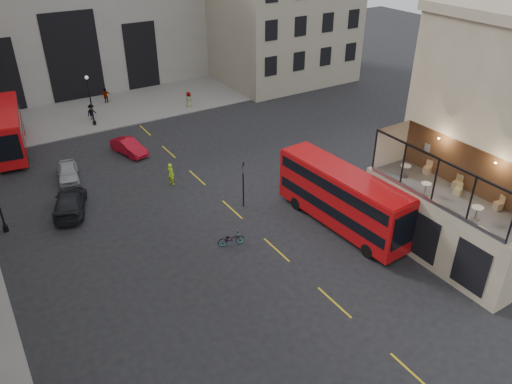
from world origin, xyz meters
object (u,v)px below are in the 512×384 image
cafe_table_near (477,211)px  bus_far (8,128)px  pedestrian_c (106,96)px  cafe_chair_d (427,170)px  bus_near (342,196)px  cafe_table_far (405,169)px  car_c (70,202)px  car_a (68,172)px  cafe_chair_c (458,191)px  cyclist (171,174)px  pedestrian_d (189,100)px  pedestrian_b (92,113)px  traffic_light_far (6,144)px  cafe_table_mid (426,187)px  bicycle (231,239)px  cafe_chair_a (498,205)px  street_lamp_b (91,104)px  cafe_chair_b (457,185)px  traffic_light_near (243,178)px

cafe_table_near → bus_far: bearing=119.8°
pedestrian_c → cafe_chair_d: size_ratio=2.02×
bus_near → cafe_table_far: (2.52, -2.99, 2.71)m
car_c → cafe_chair_d: cafe_chair_d is taller
car_a → cafe_chair_c: size_ratio=5.15×
car_a → cyclist: cyclist is taller
cyclist → pedestrian_d: (8.96, 15.54, -0.02)m
bus_far → car_c: 13.98m
bus_near → pedestrian_b: bus_near is taller
pedestrian_b → cafe_table_near: cafe_table_near is taller
traffic_light_far → car_a: bearing=-50.8°
pedestrian_b → cafe_chair_c: (12.81, -35.83, 3.94)m
cafe_table_near → cafe_chair_c: (1.47, 2.40, -0.30)m
cyclist → cafe_table_mid: bearing=-169.1°
car_a → cyclist: bearing=-25.3°
traffic_light_far → cyclist: (10.76, -9.83, -1.49)m
car_c → cyclist: size_ratio=2.81×
car_a → cafe_table_mid: (16.67, -22.56, 4.42)m
bicycle → pedestrian_d: bearing=-3.5°
bus_far → car_a: (2.98, -8.61, -1.62)m
traffic_light_far → cafe_table_near: (20.60, -30.64, 2.72)m
bus_far → bicycle: (9.96, -23.91, -1.82)m
car_a → cafe_chair_a: cafe_chair_a is taller
car_a → car_c: 5.27m
pedestrian_d → car_c: bearing=111.4°
street_lamp_b → cafe_chair_d: cafe_chair_d is taller
pedestrian_c → car_a: bearing=51.8°
pedestrian_d → cafe_chair_c: cafe_chair_c is taller
cafe_table_mid → cafe_chair_c: 2.01m
pedestrian_c → bicycle: bearing=76.2°
cyclist → cafe_table_near: cafe_table_near is taller
car_a → cafe_table_near: size_ratio=4.91×
street_lamp_b → car_a: 11.94m
cafe_table_mid → cafe_chair_b: bearing=-14.9°
car_a → cafe_chair_b: bearing=-39.3°
pedestrian_b → pedestrian_d: size_ratio=0.98×
bicycle → cafe_chair_b: (11.89, -7.86, 4.39)m
bicycle → cyclist: (0.03, 10.04, 0.45)m
car_c → cafe_chair_d: size_ratio=5.84×
car_a → pedestrian_d: (15.97, 10.29, 0.23)m
pedestrian_d → cafe_chair_a: size_ratio=2.10×
bus_far → street_lamp_b: bearing=13.5°
car_a → pedestrian_d: bearing=44.3°
traffic_light_far → cafe_table_mid: 34.07m
car_a → bicycle: 16.81m
cafe_chair_b → traffic_light_far: bearing=129.2°
cafe_chair_a → cafe_chair_b: size_ratio=0.95×
traffic_light_near → bus_near: 7.43m
street_lamp_b → cafe_table_near: 38.53m
pedestrian_b → cafe_chair_b: cafe_chair_b is taller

